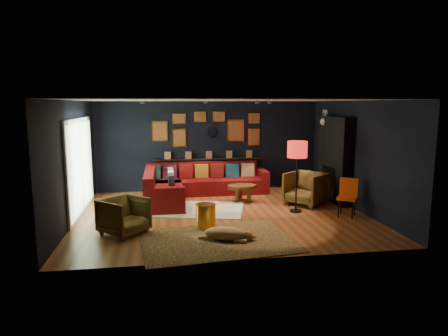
{
  "coord_description": "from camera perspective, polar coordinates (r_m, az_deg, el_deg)",
  "views": [
    {
      "loc": [
        -1.34,
        -8.85,
        2.53
      ],
      "look_at": [
        0.08,
        0.3,
        1.03
      ],
      "focal_mm": 32.0,
      "sensor_mm": 36.0,
      "label": 1
    }
  ],
  "objects": [
    {
      "name": "orange_chair",
      "position": [
        9.49,
        17.27,
        -3.56
      ],
      "size": [
        0.56,
        0.56,
        0.86
      ],
      "rotation": [
        0.0,
        0.0,
        -0.62
      ],
      "color": "black",
      "rests_on": "ground"
    },
    {
      "name": "fireplace",
      "position": [
        10.81,
        15.48,
        0.83
      ],
      "size": [
        0.31,
        1.6,
        2.2
      ],
      "color": "black",
      "rests_on": "ground"
    },
    {
      "name": "sunburst_mirror",
      "position": [
        11.69,
        -1.72,
        5.1
      ],
      "size": [
        0.47,
        0.16,
        0.47
      ],
      "color": "silver",
      "rests_on": "room_walls"
    },
    {
      "name": "coffee_table",
      "position": [
        10.39,
        2.56,
        -2.91
      ],
      "size": [
        0.87,
        0.68,
        0.41
      ],
      "rotation": [
        0.0,
        0.0,
        0.09
      ],
      "color": "#583316",
      "rests_on": "shag_rug"
    },
    {
      "name": "deer_head",
      "position": [
        11.19,
        14.87,
        6.43
      ],
      "size": [
        0.5,
        0.28,
        0.45
      ],
      "color": "white",
      "rests_on": "fireplace"
    },
    {
      "name": "pouf",
      "position": [
        10.53,
        -8.4,
        -3.78
      ],
      "size": [
        0.48,
        0.48,
        0.31
      ],
      "primitive_type": "cylinder",
      "color": "maroon",
      "rests_on": "shag_rug"
    },
    {
      "name": "shag_rug",
      "position": [
        9.67,
        -3.73,
        -5.92
      ],
      "size": [
        2.44,
        2.01,
        0.03
      ],
      "primitive_type": "cube",
      "rotation": [
        0.0,
        0.0,
        -0.24
      ],
      "color": "silver",
      "rests_on": "ground"
    },
    {
      "name": "floor",
      "position": [
        9.3,
        -0.2,
        -6.6
      ],
      "size": [
        6.5,
        6.5,
        0.0
      ],
      "primitive_type": "plane",
      "color": "#9B572E",
      "rests_on": "ground"
    },
    {
      "name": "sliding_door",
      "position": [
        9.74,
        -19.82,
        0.19
      ],
      "size": [
        0.06,
        2.8,
        2.2
      ],
      "color": "white",
      "rests_on": "ground"
    },
    {
      "name": "ceiling_spots",
      "position": [
        9.74,
        -0.92,
        9.36
      ],
      "size": [
        3.3,
        2.5,
        0.06
      ],
      "color": "black",
      "rests_on": "room_walls"
    },
    {
      "name": "gold_stool",
      "position": [
        8.21,
        -2.62,
        -6.9
      ],
      "size": [
        0.41,
        0.41,
        0.51
      ],
      "primitive_type": "cylinder",
      "color": "gold",
      "rests_on": "ground"
    },
    {
      "name": "room_walls",
      "position": [
        9.0,
        -0.21,
        3.21
      ],
      "size": [
        6.5,
        6.5,
        6.5
      ],
      "color": "black",
      "rests_on": "ground"
    },
    {
      "name": "leopard_rug",
      "position": [
        7.55,
        -0.91,
        -10.33
      ],
      "size": [
        3.0,
        2.29,
        0.02
      ],
      "primitive_type": "cube",
      "rotation": [
        0.0,
        0.0,
        0.11
      ],
      "color": "#B28449",
      "rests_on": "ground"
    },
    {
      "name": "floor_lamp",
      "position": [
        9.39,
        10.42,
        2.19
      ],
      "size": [
        0.46,
        0.46,
        1.68
      ],
      "color": "black",
      "rests_on": "ground"
    },
    {
      "name": "ledge",
      "position": [
        11.72,
        -2.17,
        1.27
      ],
      "size": [
        3.2,
        0.12,
        0.04
      ],
      "primitive_type": "cube",
      "color": "black",
      "rests_on": "room_walls"
    },
    {
      "name": "dog",
      "position": [
        7.51,
        0.26,
        -8.98
      ],
      "size": [
        1.2,
        0.85,
        0.34
      ],
      "primitive_type": null,
      "rotation": [
        0.0,
        0.0,
        -0.32
      ],
      "color": "tan",
      "rests_on": "leopard_rug"
    },
    {
      "name": "armchair_right",
      "position": [
        10.31,
        11.6,
        -2.64
      ],
      "size": [
        1.2,
        1.2,
        0.9
      ],
      "primitive_type": "imported",
      "rotation": [
        0.0,
        0.0,
        -0.86
      ],
      "color": "#A78336",
      "rests_on": "ground"
    },
    {
      "name": "gallery_wall",
      "position": [
        11.66,
        -2.28,
        5.62
      ],
      "size": [
        3.15,
        0.04,
        1.02
      ],
      "color": "gold",
      "rests_on": "room_walls"
    },
    {
      "name": "sectional",
      "position": [
        10.91,
        -4.82,
        -2.53
      ],
      "size": [
        3.41,
        2.69,
        0.86
      ],
      "color": "maroon",
      "rests_on": "ground"
    },
    {
      "name": "armchair_left",
      "position": [
        8.08,
        -14.1,
        -6.4
      ],
      "size": [
        1.06,
        1.06,
        0.8
      ],
      "primitive_type": "imported",
      "rotation": [
        0.0,
        0.0,
        0.82
      ],
      "color": "#A78336",
      "rests_on": "ground"
    }
  ]
}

